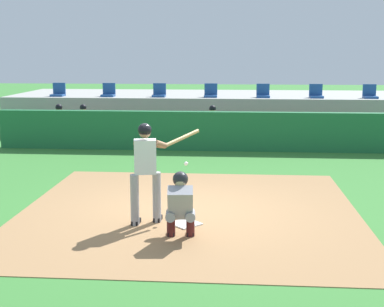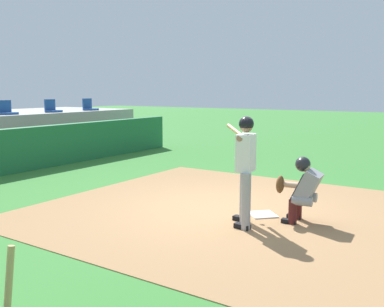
{
  "view_description": "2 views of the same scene",
  "coord_description": "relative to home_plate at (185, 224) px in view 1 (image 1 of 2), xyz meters",
  "views": [
    {
      "loc": [
        0.81,
        -9.82,
        3.02
      ],
      "look_at": [
        0.0,
        0.7,
        1.0
      ],
      "focal_mm": 50.18,
      "sensor_mm": 36.0,
      "label": 1
    },
    {
      "loc": [
        -6.88,
        -3.82,
        2.21
      ],
      "look_at": [
        0.0,
        0.7,
        1.0
      ],
      "focal_mm": 40.32,
      "sensor_mm": 36.0,
      "label": 2
    }
  ],
  "objects": [
    {
      "name": "stadium_seat_4",
      "position": [
        1.86,
        10.18,
        1.51
      ],
      "size": [
        0.46,
        0.46,
        0.48
      ],
      "color": "#1E478C",
      "rests_on": "stands_platform"
    },
    {
      "name": "dugout_bench",
      "position": [
        0.0,
        8.3,
        0.2
      ],
      "size": [
        11.8,
        0.44,
        0.45
      ],
      "primitive_type": "cube",
      "color": "olive",
      "rests_on": "ground"
    },
    {
      "name": "stadium_seat_3",
      "position": [
        0.0,
        10.18,
        1.51
      ],
      "size": [
        0.46,
        0.46,
        0.48
      ],
      "color": "#1E478C",
      "rests_on": "stands_platform"
    },
    {
      "name": "stands_platform",
      "position": [
        0.0,
        11.7,
        0.68
      ],
      "size": [
        15.0,
        4.4,
        1.4
      ],
      "primitive_type": "cube",
      "color": "#9E9E99",
      "rests_on": "ground"
    },
    {
      "name": "home_plate",
      "position": [
        0.0,
        0.0,
        0.0
      ],
      "size": [
        0.62,
        0.62,
        0.02
      ],
      "primitive_type": "cube",
      "rotation": [
        0.0,
        0.0,
        0.79
      ],
      "color": "white",
      "rests_on": "dirt_infield"
    },
    {
      "name": "stadium_seat_1",
      "position": [
        -3.71,
        10.18,
        1.51
      ],
      "size": [
        0.46,
        0.46,
        0.48
      ],
      "color": "#1E478C",
      "rests_on": "stands_platform"
    },
    {
      "name": "catcher_crouched",
      "position": [
        -0.02,
        -0.7,
        0.59
      ],
      "size": [
        0.51,
        1.59,
        1.13
      ],
      "color": "gray",
      "rests_on": "ground"
    },
    {
      "name": "stadium_seat_2",
      "position": [
        -1.86,
        10.18,
        1.51
      ],
      "size": [
        0.46,
        0.46,
        0.48
      ],
      "color": "#1E478C",
      "rests_on": "stands_platform"
    },
    {
      "name": "dugout_player_0",
      "position": [
        -4.94,
        8.14,
        0.65
      ],
      "size": [
        0.49,
        0.7,
        1.3
      ],
      "color": "#939399",
      "rests_on": "ground"
    },
    {
      "name": "ground_plane",
      "position": [
        0.0,
        0.8,
        -0.02
      ],
      "size": [
        80.0,
        80.0,
        0.0
      ],
      "primitive_type": "plane",
      "color": "#387A33"
    },
    {
      "name": "dugout_player_1",
      "position": [
        -4.13,
        8.14,
        0.65
      ],
      "size": [
        0.49,
        0.7,
        1.3
      ],
      "color": "#939399",
      "rests_on": "ground"
    },
    {
      "name": "batter_at_plate",
      "position": [
        -0.68,
        0.03,
        1.01
      ],
      "size": [
        1.15,
        1.0,
        1.8
      ],
      "color": "#99999E",
      "rests_on": "ground"
    },
    {
      "name": "stadium_seat_5",
      "position": [
        3.71,
        10.18,
        1.51
      ],
      "size": [
        0.46,
        0.46,
        0.48
      ],
      "color": "#1E478C",
      "rests_on": "stands_platform"
    },
    {
      "name": "stadium_seat_0",
      "position": [
        -5.57,
        10.18,
        1.51
      ],
      "size": [
        0.46,
        0.46,
        0.48
      ],
      "color": "#1E478C",
      "rests_on": "stands_platform"
    },
    {
      "name": "stadium_seat_6",
      "position": [
        5.57,
        10.18,
        1.51
      ],
      "size": [
        0.46,
        0.46,
        0.48
      ],
      "color": "#1E478C",
      "rests_on": "stands_platform"
    },
    {
      "name": "dugout_player_2",
      "position": [
        0.14,
        8.14,
        0.65
      ],
      "size": [
        0.49,
        0.7,
        1.3
      ],
      "color": "#939399",
      "rests_on": "ground"
    },
    {
      "name": "dirt_infield",
      "position": [
        0.0,
        0.8,
        -0.02
      ],
      "size": [
        6.4,
        6.4,
        0.01
      ],
      "primitive_type": "cube",
      "color": "#9E754C",
      "rests_on": "ground"
    },
    {
      "name": "dugout_wall",
      "position": [
        0.0,
        7.3,
        0.58
      ],
      "size": [
        13.0,
        0.3,
        1.2
      ],
      "primitive_type": "cube",
      "color": "#1E6638",
      "rests_on": "ground"
    }
  ]
}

